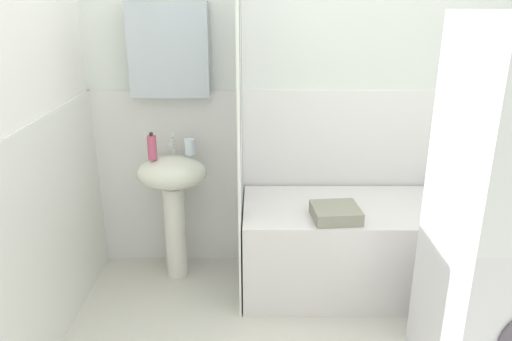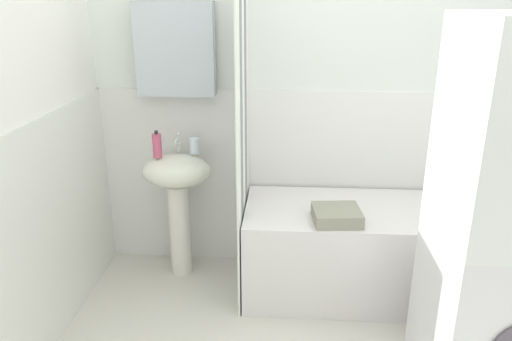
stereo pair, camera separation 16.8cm
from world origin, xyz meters
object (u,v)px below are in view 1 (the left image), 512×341
(bathtub, at_px, (368,247))
(towel_folded, at_px, (337,213))
(toothbrush_cup, at_px, (191,147))
(sink, at_px, (175,190))
(lotion_bottle, at_px, (466,179))
(conditioner_bottle, at_px, (450,179))
(soap_dispenser, at_px, (154,147))

(bathtub, relative_size, towel_folded, 5.88)
(toothbrush_cup, height_order, bathtub, toothbrush_cup)
(sink, xyz_separation_m, toothbrush_cup, (0.11, 0.06, 0.27))
(lotion_bottle, xyz_separation_m, conditioner_bottle, (-0.11, -0.02, 0.01))
(sink, height_order, soap_dispenser, soap_dispenser)
(sink, bearing_deg, conditioner_bottle, 3.79)
(soap_dispenser, relative_size, bathtub, 0.11)
(conditioner_bottle, xyz_separation_m, towel_folded, (-0.80, -0.44, -0.04))
(conditioner_bottle, relative_size, towel_folded, 0.64)
(towel_folded, bearing_deg, bathtub, 37.32)
(bathtub, bearing_deg, soap_dispenser, 175.29)
(sink, xyz_separation_m, soap_dispenser, (-0.10, -0.03, 0.30))
(soap_dispenser, bearing_deg, lotion_bottle, 4.83)
(conditioner_bottle, bearing_deg, towel_folded, -151.03)
(sink, distance_m, bathtub, 1.27)
(bathtub, xyz_separation_m, lotion_bottle, (0.67, 0.28, 0.35))
(toothbrush_cup, bearing_deg, sink, -150.24)
(soap_dispenser, distance_m, conditioner_bottle, 1.90)
(lotion_bottle, distance_m, towel_folded, 1.02)
(soap_dispenser, relative_size, lotion_bottle, 1.14)
(toothbrush_cup, relative_size, bathtub, 0.06)
(toothbrush_cup, xyz_separation_m, conditioner_bottle, (1.66, 0.05, -0.23))
(soap_dispenser, xyz_separation_m, toothbrush_cup, (0.21, 0.09, -0.03))
(bathtub, bearing_deg, towel_folded, -142.68)
(sink, relative_size, bathtub, 0.54)
(conditioner_bottle, bearing_deg, toothbrush_cup, -178.13)
(sink, distance_m, conditioner_bottle, 1.78)
(soap_dispenser, bearing_deg, conditioner_bottle, 4.53)
(bathtub, distance_m, conditioner_bottle, 0.71)
(lotion_bottle, bearing_deg, towel_folded, -153.15)
(sink, height_order, towel_folded, sink)
(toothbrush_cup, bearing_deg, towel_folded, -24.00)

